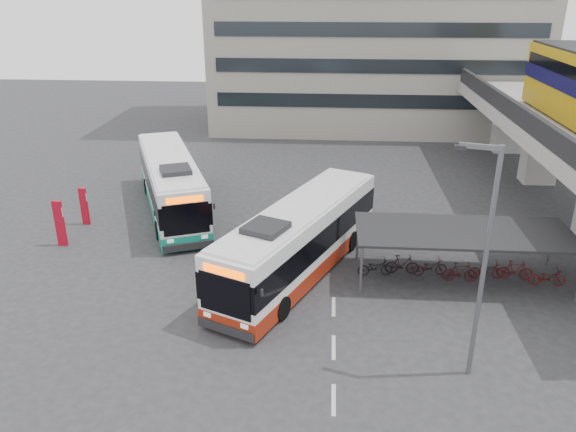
# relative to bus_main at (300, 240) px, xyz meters

# --- Properties ---
(ground) EXTENTS (120.00, 120.00, 0.00)m
(ground) POSITION_rel_bus_main_xyz_m (-0.80, -3.09, -1.75)
(ground) COLOR #28282B
(ground) RESTS_ON ground
(bike_shelter) EXTENTS (10.00, 4.00, 2.54)m
(bike_shelter) POSITION_rel_bus_main_xyz_m (7.70, -0.09, -0.39)
(bike_shelter) COLOR #595B60
(bike_shelter) RESTS_ON ground
(road_markings) EXTENTS (0.15, 7.60, 0.01)m
(road_markings) POSITION_rel_bus_main_xyz_m (1.70, -6.09, -1.74)
(road_markings) COLOR beige
(road_markings) RESTS_ON ground
(bus_main) EXTENTS (7.73, 12.74, 3.77)m
(bus_main) POSITION_rel_bus_main_xyz_m (0.00, 0.00, 0.00)
(bus_main) COLOR white
(bus_main) RESTS_ON ground
(bus_teal) EXTENTS (7.40, 12.89, 3.78)m
(bus_teal) POSITION_rel_bus_main_xyz_m (-8.36, 7.55, 0.01)
(bus_teal) COLOR white
(bus_teal) RESTS_ON ground
(pedestrian) EXTENTS (0.60, 0.74, 1.76)m
(pedestrian) POSITION_rel_bus_main_xyz_m (-3.45, -3.32, -0.87)
(pedestrian) COLOR black
(pedestrian) RESTS_ON ground
(lamp_post) EXTENTS (1.48, 0.58, 8.61)m
(lamp_post) POSITION_rel_bus_main_xyz_m (6.51, -7.26, 3.16)
(lamp_post) COLOR #595B60
(lamp_post) RESTS_ON ground
(sign_totem_mid) EXTENTS (0.56, 0.24, 2.58)m
(sign_totem_mid) POSITION_rel_bus_main_xyz_m (-13.02, 2.14, -0.42)
(sign_totem_mid) COLOR maroon
(sign_totem_mid) RESTS_ON ground
(sign_totem_north) EXTENTS (0.49, 0.23, 2.26)m
(sign_totem_north) POSITION_rel_bus_main_xyz_m (-12.91, 5.05, -0.58)
(sign_totem_north) COLOR maroon
(sign_totem_north) RESTS_ON ground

